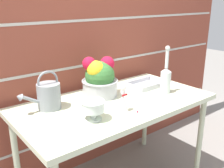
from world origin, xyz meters
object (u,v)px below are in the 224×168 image
at_px(watering_can, 48,95).
at_px(flower_planter, 100,78).
at_px(glass_decanter, 166,78).
at_px(figurine_vase, 123,101).
at_px(crystal_pedestal_bowl, 93,107).
at_px(wire_tray, 147,85).

xyz_separation_m(watering_can, flower_planter, (0.41, -0.02, 0.04)).
bearing_deg(glass_decanter, figurine_vase, -172.52).
height_order(watering_can, figurine_vase, watering_can).
distance_m(watering_can, figurine_vase, 0.50).
height_order(crystal_pedestal_bowl, glass_decanter, glass_decanter).
bearing_deg(figurine_vase, watering_can, 136.01).
bearing_deg(wire_tray, flower_planter, 171.86).
xyz_separation_m(crystal_pedestal_bowl, flower_planter, (0.27, 0.31, 0.06)).
height_order(watering_can, flower_planter, flower_planter).
distance_m(watering_can, crystal_pedestal_bowl, 0.35).
relative_size(crystal_pedestal_bowl, wire_tray, 0.51).
distance_m(flower_planter, figurine_vase, 0.34).
bearing_deg(crystal_pedestal_bowl, flower_planter, 48.60).
bearing_deg(watering_can, figurine_vase, -43.99).
bearing_deg(figurine_vase, wire_tray, 28.23).
distance_m(watering_can, wire_tray, 0.86).
bearing_deg(figurine_vase, crystal_pedestal_bowl, 175.82).
distance_m(crystal_pedestal_bowl, flower_planter, 0.42).
xyz_separation_m(flower_planter, wire_tray, (0.44, -0.06, -0.13)).
height_order(crystal_pedestal_bowl, flower_planter, flower_planter).
height_order(flower_planter, figurine_vase, flower_planter).
xyz_separation_m(crystal_pedestal_bowl, glass_decanter, (0.71, 0.05, 0.04)).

